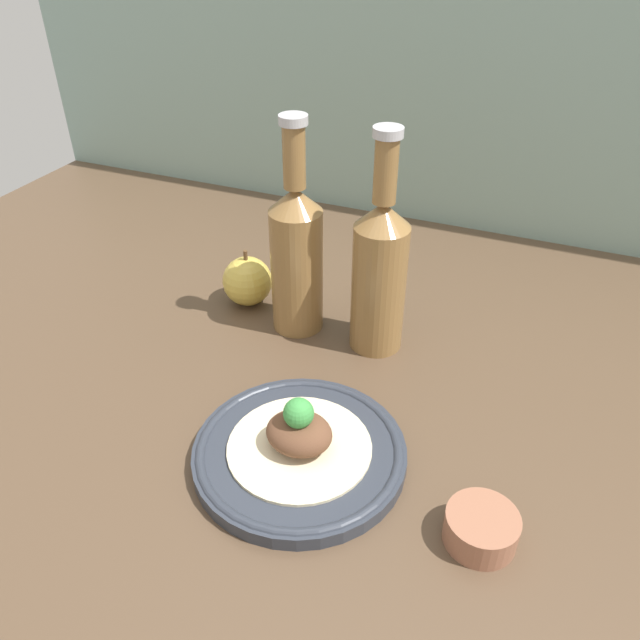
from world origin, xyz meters
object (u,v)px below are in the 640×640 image
object	(u,v)px
plate	(300,452)
cider_bottle_left	(296,254)
plated_food	(299,435)
cider_bottle_right	(379,271)
apple	(247,281)
dipping_bowl	(481,528)

from	to	relation	value
plate	cider_bottle_left	world-z (taller)	cider_bottle_left
plated_food	cider_bottle_right	world-z (taller)	cider_bottle_right
plated_food	apple	bearing A→B (deg)	127.65
plated_food	cider_bottle_left	world-z (taller)	cider_bottle_left
plated_food	cider_bottle_right	xyz separation A→B (cm)	(1.00, 25.44, 8.47)
apple	cider_bottle_right	bearing A→B (deg)	-6.80
cider_bottle_right	plated_food	bearing A→B (deg)	-92.24
plate	apple	world-z (taller)	apple
dipping_bowl	plate	bearing A→B (deg)	172.22
cider_bottle_right	apple	size ratio (longest dim) A/B	3.41
plate	cider_bottle_left	xyz separation A→B (cm)	(-11.62, 25.44, 11.29)
plate	cider_bottle_right	size ratio (longest dim) A/B	0.78
plate	apple	bearing A→B (deg)	127.65
cider_bottle_left	cider_bottle_right	size ratio (longest dim) A/B	1.00
cider_bottle_left	dipping_bowl	distance (cm)	45.19
cider_bottle_right	dipping_bowl	size ratio (longest dim) A/B	4.23
plate	cider_bottle_left	size ratio (longest dim) A/B	0.78
plated_food	dipping_bowl	distance (cm)	22.16
apple	dipping_bowl	distance (cm)	53.59
apple	plated_food	bearing A→B (deg)	-52.35
cider_bottle_left	dipping_bowl	bearing A→B (deg)	-40.34
cider_bottle_right	plate	bearing A→B (deg)	-92.24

